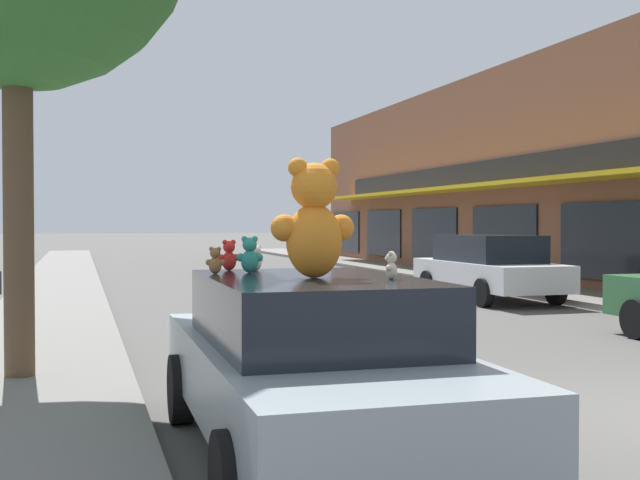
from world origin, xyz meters
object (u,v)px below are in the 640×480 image
Objects in this scene: teddy_bear_white at (256,258)px; teddy_bear_teal at (250,255)px; teddy_bear_cream at (391,266)px; teddy_bear_giant at (314,220)px; plush_art_car at (312,362)px; parked_car_far_right at (488,266)px; teddy_bear_red at (229,256)px; teddy_bear_brown at (215,261)px.

teddy_bear_white is 0.31m from teddy_bear_teal.
teddy_bear_giant is at bearing -89.25° from teddy_bear_cream.
parked_car_far_right is at bearing 56.28° from plush_art_car.
teddy_bear_giant is at bearing 105.08° from teddy_bear_red.
plush_art_car is 1.28m from teddy_bear_white.
teddy_bear_teal is 1.14× the size of teddy_bear_red.
teddy_bear_giant reaches higher than parked_car_far_right.
teddy_bear_giant is 0.20× the size of parked_car_far_right.
parked_car_far_right is (7.91, 10.19, -0.73)m from teddy_bear_white.
teddy_bear_cream is (0.51, -0.41, 0.78)m from plush_art_car.
teddy_bear_cream is at bearing 157.87° from teddy_bear_brown.
teddy_bear_giant is at bearing 152.74° from teddy_bear_brown.
teddy_bear_cream is at bearing -121.73° from parked_car_far_right.
teddy_bear_white is (-0.76, 1.38, 0.01)m from teddy_bear_cream.
parked_car_far_right is (8.34, 10.53, -0.73)m from teddy_bear_brown.
teddy_bear_giant is 1.03m from teddy_bear_brown.
teddy_bear_teal is at bearing 39.35° from teddy_bear_white.
teddy_bear_brown is (-0.67, 0.63, 0.79)m from plush_art_car.
teddy_bear_red is (-0.11, 0.37, -0.02)m from teddy_bear_teal.
plush_art_car is at bearing -124.47° from parked_car_far_right.
teddy_bear_red reaches higher than teddy_bear_cream.
teddy_bear_teal is at bearing 99.65° from teddy_bear_red.
teddy_bear_red is at bearing -128.85° from parked_car_far_right.
teddy_bear_white is 12.92m from parked_car_far_right.
parked_car_far_right is (7.67, 11.23, -1.07)m from teddy_bear_giant.
plush_art_car is 4.85× the size of teddy_bear_giant.
teddy_bear_teal is at bearing -107.42° from teddy_bear_cream.
plush_art_car is 14.36× the size of teddy_bear_teal.
teddy_bear_giant is 13.64m from parked_car_far_right.
parked_car_far_right is at bearing -177.69° from teddy_bear_cream.
teddy_bear_teal is at bearing -127.47° from parked_car_far_right.
teddy_bear_cream is at bearing 116.37° from teddy_bear_red.
teddy_bear_brown is at bearing -128.37° from parked_car_far_right.
teddy_bear_giant reaches higher than teddy_bear_brown.
teddy_bear_cream is at bearing -37.73° from plush_art_car.
teddy_bear_red is (-0.99, 1.46, 0.03)m from teddy_bear_cream.
teddy_bear_white is at bearing -117.17° from teddy_bear_cream.
teddy_bear_teal is (0.31, 0.06, 0.04)m from teddy_bear_brown.
teddy_bear_giant is 4.35× the size of teddy_bear_cream.
teddy_bear_brown is (-0.67, 0.70, -0.34)m from teddy_bear_giant.
teddy_bear_white is 0.73× the size of teddy_bear_teal.
teddy_bear_cream is 0.68× the size of teddy_bear_teal.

